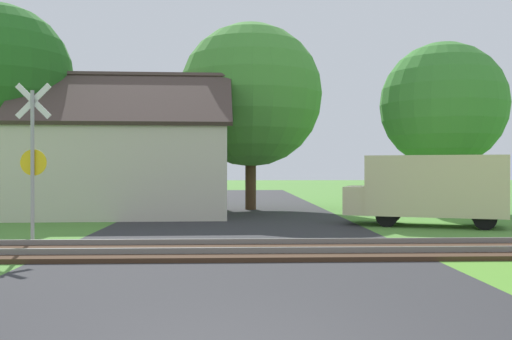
{
  "coord_description": "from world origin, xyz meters",
  "views": [
    {
      "loc": [
        -0.01,
        -5.46,
        1.85
      ],
      "look_at": [
        0.5,
        7.91,
        1.8
      ],
      "focal_mm": 40.0,
      "sensor_mm": 36.0,
      "label": 1
    }
  ],
  "objects_px": {
    "crossing_sign_far": "(33,154)",
    "mail_truck": "(429,187)",
    "tree_center": "(251,95)",
    "house": "(128,167)",
    "tree_right": "(443,105)"
  },
  "relations": [
    {
      "from": "tree_center",
      "to": "tree_right",
      "type": "relative_size",
      "value": 1.16
    },
    {
      "from": "crossing_sign_far",
      "to": "house",
      "type": "height_order",
      "value": "house"
    },
    {
      "from": "crossing_sign_far",
      "to": "mail_truck",
      "type": "xyz_separation_m",
      "value": [
        11.09,
        3.96,
        -0.94
      ]
    },
    {
      "from": "tree_center",
      "to": "mail_truck",
      "type": "height_order",
      "value": "tree_center"
    },
    {
      "from": "crossing_sign_far",
      "to": "house",
      "type": "bearing_deg",
      "value": 87.0
    },
    {
      "from": "tree_center",
      "to": "house",
      "type": "bearing_deg",
      "value": -149.83
    },
    {
      "from": "crossing_sign_far",
      "to": "tree_center",
      "type": "distance_m",
      "value": 12.98
    },
    {
      "from": "crossing_sign_far",
      "to": "mail_truck",
      "type": "relative_size",
      "value": 0.75
    },
    {
      "from": "crossing_sign_far",
      "to": "house",
      "type": "xyz_separation_m",
      "value": [
        0.72,
        8.51,
        -0.28
      ]
    },
    {
      "from": "house",
      "to": "tree_center",
      "type": "bearing_deg",
      "value": 28.46
    },
    {
      "from": "crossing_sign_far",
      "to": "mail_truck",
      "type": "distance_m",
      "value": 11.82
    },
    {
      "from": "crossing_sign_far",
      "to": "tree_center",
      "type": "bearing_deg",
      "value": 65.57
    },
    {
      "from": "crossing_sign_far",
      "to": "tree_right",
      "type": "xyz_separation_m",
      "value": [
        13.71,
        9.77,
        2.32
      ]
    },
    {
      "from": "mail_truck",
      "to": "tree_center",
      "type": "bearing_deg",
      "value": 57.1
    },
    {
      "from": "crossing_sign_far",
      "to": "mail_truck",
      "type": "height_order",
      "value": "crossing_sign_far"
    }
  ]
}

